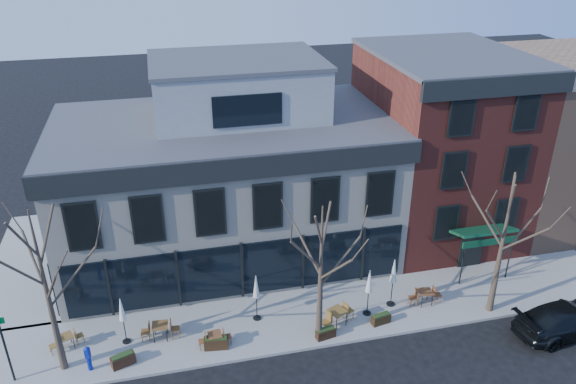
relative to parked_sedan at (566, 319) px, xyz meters
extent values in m
plane|color=black|center=(-14.68, 6.08, -0.77)|extent=(120.00, 120.00, 0.00)
cube|color=gray|center=(-11.43, 3.93, -0.69)|extent=(33.50, 4.70, 0.15)
cube|color=gray|center=(-25.93, 12.08, -0.69)|extent=(4.50, 12.00, 0.15)
cube|color=silver|center=(-14.68, 11.08, 3.23)|extent=(18.00, 10.00, 8.00)
cube|color=#47474C|center=(-14.68, 11.08, 7.28)|extent=(18.30, 10.30, 0.30)
cube|color=black|center=(-14.68, 5.96, 6.78)|extent=(18.30, 0.25, 1.10)
cube|color=black|center=(-23.80, 11.08, 6.78)|extent=(0.25, 10.30, 1.10)
cube|color=black|center=(-14.68, 6.02, 1.13)|extent=(17.20, 0.12, 3.00)
cube|color=black|center=(-23.74, 10.08, 1.13)|extent=(0.12, 7.50, 3.00)
cube|color=gray|center=(-13.68, 12.08, 8.83)|extent=(9.00, 6.50, 3.00)
cube|color=maroon|center=(-1.68, 11.08, 4.73)|extent=(8.00, 10.00, 11.00)
cube|color=#47474C|center=(-1.68, 11.08, 10.28)|extent=(8.20, 10.20, 0.25)
cube|color=black|center=(-1.68, 5.96, 9.83)|extent=(8.20, 0.25, 1.00)
cube|color=#0D3C23|center=(-1.68, 5.23, 2.13)|extent=(3.20, 1.66, 0.67)
cube|color=black|center=(-1.68, 6.03, 0.48)|extent=(1.40, 0.10, 2.50)
cube|color=#8C664C|center=(8.32, 12.08, 4.23)|extent=(12.00, 12.00, 10.00)
cone|color=#382B21|center=(-23.18, 2.88, 3.34)|extent=(0.34, 0.34, 7.92)
cylinder|color=#382B21|center=(-22.11, 3.07, 3.92)|extent=(2.23, 0.50, 2.48)
cylinder|color=#382B21|center=(-23.63, 3.85, 4.38)|extent=(1.03, 2.05, 2.14)
cylinder|color=#382B21|center=(-24.02, 2.58, 4.89)|extent=(1.80, 0.75, 2.21)
cylinder|color=#382B21|center=(-22.73, 1.92, 4.29)|extent=(1.03, 2.04, 2.28)
cone|color=#382B21|center=(-11.68, 2.18, 2.90)|extent=(0.34, 0.34, 7.04)
cylinder|color=#382B21|center=(-10.73, 2.35, 3.41)|extent=(2.00, 0.46, 2.21)
cylinder|color=#382B21|center=(-12.08, 3.04, 3.82)|extent=(0.93, 1.84, 1.91)
cylinder|color=#382B21|center=(-12.42, 1.91, 4.28)|extent=(1.61, 0.68, 1.97)
cylinder|color=#382B21|center=(-11.28, 1.33, 3.74)|extent=(0.93, 1.83, 2.03)
cone|color=#382B21|center=(-2.68, 2.18, 3.12)|extent=(0.34, 0.34, 7.48)
cylinder|color=#382B21|center=(-1.67, 2.36, 3.66)|extent=(2.12, 0.48, 2.35)
cylinder|color=#382B21|center=(-3.10, 3.10, 4.10)|extent=(0.98, 1.94, 2.03)
cylinder|color=#382B21|center=(-3.47, 1.89, 4.58)|extent=(1.71, 0.71, 2.09)
cylinder|color=#382B21|center=(-2.25, 1.27, 4.01)|extent=(0.98, 1.94, 2.16)
cylinder|color=black|center=(-25.18, 2.58, 1.08)|extent=(0.10, 0.10, 3.40)
imported|color=black|center=(0.00, 0.00, 0.00)|extent=(5.48, 2.70, 1.53)
cylinder|color=#0B1F99|center=(-22.04, 2.48, -0.27)|extent=(0.20, 0.20, 0.69)
cube|color=#0B1F99|center=(-22.04, 2.48, 0.33)|extent=(0.27, 0.24, 0.50)
cone|color=#0B1F99|center=(-22.04, 2.48, 0.62)|extent=(0.26, 0.26, 0.12)
cube|color=brown|center=(-23.17, 4.18, 0.04)|extent=(0.82, 0.82, 0.04)
cylinder|color=black|center=(-23.31, 3.85, -0.29)|extent=(0.04, 0.04, 0.64)
cylinder|color=black|center=(-22.85, 4.04, -0.29)|extent=(0.04, 0.04, 0.64)
cylinder|color=black|center=(-23.50, 4.31, -0.29)|extent=(0.04, 0.04, 0.64)
cylinder|color=black|center=(-23.04, 4.51, -0.29)|extent=(0.04, 0.04, 0.64)
cube|color=brown|center=(-18.94, 3.83, 0.15)|extent=(0.79, 0.79, 0.04)
cylinder|color=black|center=(-19.25, 3.56, -0.24)|extent=(0.04, 0.04, 0.75)
cylinder|color=black|center=(-18.67, 3.52, -0.24)|extent=(0.04, 0.04, 0.75)
cylinder|color=black|center=(-19.21, 4.15, -0.24)|extent=(0.04, 0.04, 0.75)
cylinder|color=black|center=(-18.62, 4.10, -0.24)|extent=(0.04, 0.04, 0.75)
cube|color=brown|center=(-16.51, 2.74, 0.03)|extent=(0.66, 0.66, 0.04)
cylinder|color=black|center=(-16.74, 2.48, -0.30)|extent=(0.04, 0.04, 0.64)
cylinder|color=black|center=(-16.24, 2.51, -0.30)|extent=(0.04, 0.04, 0.64)
cylinder|color=black|center=(-16.77, 2.97, -0.30)|extent=(0.04, 0.04, 0.64)
cylinder|color=black|center=(-16.27, 3.00, -0.30)|extent=(0.04, 0.04, 0.64)
cube|color=brown|center=(-10.56, 2.86, 0.21)|extent=(1.05, 1.05, 0.05)
cylinder|color=black|center=(-10.72, 2.44, -0.21)|extent=(0.05, 0.05, 0.81)
cylinder|color=black|center=(-10.14, 2.70, -0.21)|extent=(0.05, 0.05, 0.81)
cylinder|color=black|center=(-10.98, 3.01, -0.21)|extent=(0.05, 0.05, 0.81)
cylinder|color=black|center=(-10.41, 3.27, -0.21)|extent=(0.05, 0.05, 0.81)
cube|color=brown|center=(-5.68, 3.40, 0.12)|extent=(0.73, 0.73, 0.04)
cylinder|color=black|center=(-5.97, 3.13, -0.25)|extent=(0.04, 0.04, 0.73)
cylinder|color=black|center=(-5.40, 3.11, -0.25)|extent=(0.04, 0.04, 0.73)
cylinder|color=black|center=(-5.95, 3.70, -0.25)|extent=(0.04, 0.04, 0.73)
cylinder|color=black|center=(-5.38, 3.68, -0.25)|extent=(0.04, 0.04, 0.73)
cylinder|color=black|center=(-20.53, 3.95, -0.59)|extent=(0.40, 0.40, 0.05)
cylinder|color=black|center=(-20.53, 3.95, 0.38)|extent=(0.05, 0.05, 1.99)
cone|color=white|center=(-20.53, 3.95, 1.28)|extent=(0.33, 0.33, 1.18)
cylinder|color=black|center=(-14.27, 4.20, -0.59)|extent=(0.41, 0.41, 0.06)
cylinder|color=black|center=(-14.27, 4.20, 0.41)|extent=(0.05, 0.05, 2.04)
cone|color=beige|center=(-14.27, 4.20, 1.33)|extent=(0.33, 0.33, 1.21)
cylinder|color=black|center=(-8.83, 3.31, -0.59)|extent=(0.42, 0.42, 0.06)
cylinder|color=black|center=(-8.83, 3.31, 0.42)|extent=(0.05, 0.05, 2.08)
cone|color=silver|center=(-8.83, 3.31, 1.37)|extent=(0.34, 0.34, 1.23)
cylinder|color=black|center=(-7.39, 3.72, -0.59)|extent=(0.44, 0.44, 0.06)
cylinder|color=black|center=(-7.39, 3.72, 0.48)|extent=(0.05, 0.05, 2.18)
cone|color=beige|center=(-7.39, 3.72, 1.47)|extent=(0.36, 0.36, 1.29)
cube|color=#331C11|center=(-20.62, 2.44, -0.36)|extent=(1.12, 0.75, 0.52)
cube|color=#1E3314|center=(-20.62, 2.44, -0.07)|extent=(0.99, 0.63, 0.08)
cube|color=black|center=(-16.47, 2.58, -0.34)|extent=(1.16, 0.58, 0.55)
cube|color=#1E3314|center=(-16.47, 2.58, -0.04)|extent=(1.03, 0.48, 0.09)
cube|color=black|center=(-11.36, 2.10, -0.38)|extent=(0.99, 0.53, 0.47)
cube|color=#1E3314|center=(-11.36, 2.10, -0.13)|extent=(0.88, 0.44, 0.07)
cube|color=black|center=(-8.43, 2.47, -0.38)|extent=(1.00, 0.54, 0.48)
cube|color=#1E3314|center=(-8.43, 2.47, -0.12)|extent=(0.90, 0.45, 0.08)
camera|label=1|loc=(-17.86, -17.64, 17.40)|focal=35.00mm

